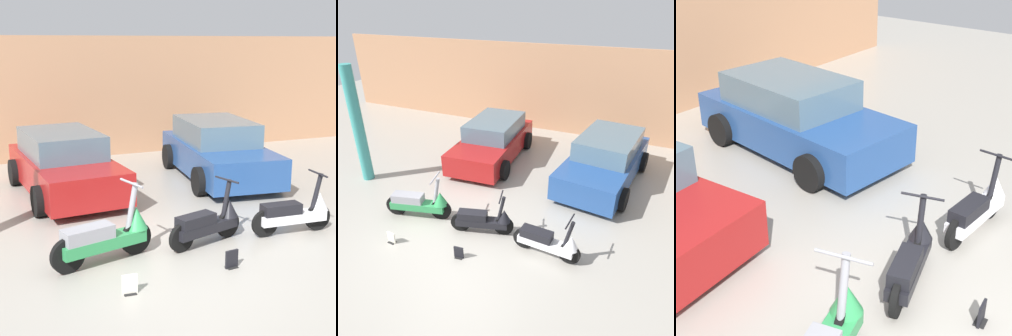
# 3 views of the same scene
# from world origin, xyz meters

# --- Properties ---
(ground_plane) EXTENTS (28.00, 28.00, 0.00)m
(ground_plane) POSITION_xyz_m (0.00, 0.00, 0.00)
(ground_plane) COLOR #9E998E
(wall_back) EXTENTS (19.60, 0.12, 3.22)m
(wall_back) POSITION_xyz_m (0.00, 7.36, 1.61)
(wall_back) COLOR tan
(wall_back) RESTS_ON ground_plane
(scooter_front_left) EXTENTS (1.57, 0.71, 1.11)m
(scooter_front_left) POSITION_xyz_m (-1.13, 0.45, 0.40)
(scooter_front_left) COLOR black
(scooter_front_left) RESTS_ON ground_plane
(scooter_front_right) EXTENTS (1.37, 0.65, 0.98)m
(scooter_front_right) POSITION_xyz_m (0.51, 0.53, 0.35)
(scooter_front_right) COLOR black
(scooter_front_right) RESTS_ON ground_plane
(scooter_front_center) EXTENTS (1.43, 0.51, 1.00)m
(scooter_front_center) POSITION_xyz_m (2.03, 0.39, 0.35)
(scooter_front_center) COLOR black
(scooter_front_center) RESTS_ON ground_plane
(car_rear_left) EXTENTS (2.04, 3.87, 1.28)m
(car_rear_left) POSITION_xyz_m (-1.02, 4.10, 0.61)
(car_rear_left) COLOR maroon
(car_rear_left) RESTS_ON ground_plane
(car_rear_center) EXTENTS (2.26, 4.08, 1.33)m
(car_rear_center) POSITION_xyz_m (2.50, 4.06, 0.63)
(car_rear_center) COLOR navy
(car_rear_center) RESTS_ON ground_plane
(placard_near_left_scooter) EXTENTS (0.20, 0.13, 0.26)m
(placard_near_left_scooter) POSITION_xyz_m (-1.15, -0.59, 0.11)
(placard_near_left_scooter) COLOR black
(placard_near_left_scooter) RESTS_ON ground_plane
(placard_near_right_scooter) EXTENTS (0.20, 0.14, 0.26)m
(placard_near_right_scooter) POSITION_xyz_m (0.41, -0.40, 0.11)
(placard_near_right_scooter) COLOR black
(placard_near_right_scooter) RESTS_ON ground_plane
(support_column_side) EXTENTS (0.31, 0.31, 3.22)m
(support_column_side) POSITION_xyz_m (-3.73, 1.37, 1.61)
(support_column_side) COLOR teal
(support_column_side) RESTS_ON ground_plane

